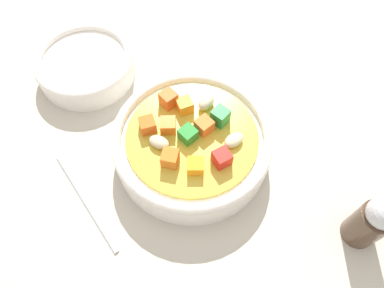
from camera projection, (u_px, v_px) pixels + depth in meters
ground_plane at (192, 157)px, 45.32cm from camera, size 140.00×140.00×2.00cm
soup_bowl_main at (192, 143)px, 42.25cm from camera, size 18.85×18.85×6.16cm
spoon at (123, 263)px, 37.30cm from camera, size 3.31×23.94×1.02cm
side_bowl_small at (85, 65)px, 49.39cm from camera, size 13.61×13.61×3.60cm
pepper_shaker at (372, 222)px, 35.88cm from camera, size 3.60×3.60×8.13cm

